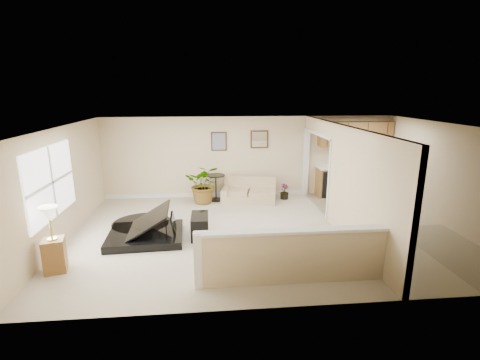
{
  "coord_description": "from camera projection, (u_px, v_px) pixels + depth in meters",
  "views": [
    {
      "loc": [
        -1.29,
        -7.63,
        3.25
      ],
      "look_at": [
        -0.54,
        0.4,
        1.18
      ],
      "focal_mm": 26.0,
      "sensor_mm": 36.0,
      "label": 1
    }
  ],
  "objects": [
    {
      "name": "floor",
      "position": [
        264.0,
        231.0,
        8.28
      ],
      "size": [
        9.0,
        9.0,
        0.0
      ],
      "primitive_type": "plane",
      "color": "#B5A88D",
      "rests_on": "ground"
    },
    {
      "name": "back_wall",
      "position": [
        249.0,
        157.0,
        10.87
      ],
      "size": [
        9.0,
        0.04,
        2.5
      ],
      "primitive_type": "cube",
      "color": "tan",
      "rests_on": "floor"
    },
    {
      "name": "front_wall",
      "position": [
        298.0,
        232.0,
        5.08
      ],
      "size": [
        9.0,
        0.04,
        2.5
      ],
      "primitive_type": "cube",
      "color": "tan",
      "rests_on": "floor"
    },
    {
      "name": "left_wall",
      "position": [
        61.0,
        185.0,
        7.57
      ],
      "size": [
        0.04,
        6.0,
        2.5
      ],
      "primitive_type": "cube",
      "color": "tan",
      "rests_on": "floor"
    },
    {
      "name": "right_wall",
      "position": [
        449.0,
        176.0,
        8.38
      ],
      "size": [
        0.04,
        6.0,
        2.5
      ],
      "primitive_type": "cube",
      "color": "tan",
      "rests_on": "floor"
    },
    {
      "name": "ceiling",
      "position": [
        266.0,
        126.0,
        7.66
      ],
      "size": [
        9.0,
        6.0,
        0.04
      ],
      "primitive_type": "cube",
      "color": "silver",
      "rests_on": "back_wall"
    },
    {
      "name": "kitchen_vinyl",
      "position": [
        390.0,
        226.0,
        8.57
      ],
      "size": [
        2.7,
        6.0,
        0.01
      ],
      "primitive_type": "cube",
      "color": "tan",
      "rests_on": "floor"
    },
    {
      "name": "interior_partition",
      "position": [
        337.0,
        178.0,
        8.39
      ],
      "size": [
        0.18,
        5.99,
        2.5
      ],
      "color": "tan",
      "rests_on": "floor"
    },
    {
      "name": "pony_half_wall",
      "position": [
        291.0,
        255.0,
        5.94
      ],
      "size": [
        3.42,
        0.22,
        1.0
      ],
      "color": "tan",
      "rests_on": "floor"
    },
    {
      "name": "left_window",
      "position": [
        51.0,
        182.0,
        7.04
      ],
      "size": [
        0.05,
        2.15,
        1.45
      ],
      "primitive_type": "cube",
      "color": "white",
      "rests_on": "left_wall"
    },
    {
      "name": "wall_art_left",
      "position": [
        219.0,
        141.0,
        10.63
      ],
      "size": [
        0.48,
        0.04,
        0.58
      ],
      "color": "#392614",
      "rests_on": "back_wall"
    },
    {
      "name": "wall_mirror",
      "position": [
        259.0,
        139.0,
        10.73
      ],
      "size": [
        0.55,
        0.04,
        0.55
      ],
      "color": "#392614",
      "rests_on": "back_wall"
    },
    {
      "name": "kitchen_cabinets",
      "position": [
        350.0,
        168.0,
        10.99
      ],
      "size": [
        2.36,
        0.65,
        2.33
      ],
      "color": "brown",
      "rests_on": "floor"
    },
    {
      "name": "piano",
      "position": [
        144.0,
        210.0,
        7.84
      ],
      "size": [
        1.98,
        2.06,
        1.55
      ],
      "rotation": [
        0.0,
        0.0,
        0.05
      ],
      "color": "black",
      "rests_on": "floor"
    },
    {
      "name": "piano_bench",
      "position": [
        200.0,
        226.0,
        7.93
      ],
      "size": [
        0.39,
        0.77,
        0.51
      ],
      "primitive_type": "cube",
      "rotation": [
        0.0,
        0.0,
        -0.0
      ],
      "color": "black",
      "rests_on": "floor"
    },
    {
      "name": "loveseat",
      "position": [
        249.0,
        189.0,
        10.56
      ],
      "size": [
        1.79,
        1.23,
        0.92
      ],
      "rotation": [
        0.0,
        0.0,
        -0.21
      ],
      "color": "tan",
      "rests_on": "floor"
    },
    {
      "name": "accent_table",
      "position": [
        216.0,
        184.0,
        10.51
      ],
      "size": [
        0.55,
        0.55,
        0.8
      ],
      "color": "black",
      "rests_on": "floor"
    },
    {
      "name": "palm_plant",
      "position": [
        205.0,
        184.0,
        10.26
      ],
      "size": [
        1.17,
        1.06,
        1.17
      ],
      "color": "black",
      "rests_on": "floor"
    },
    {
      "name": "small_plant",
      "position": [
        284.0,
        193.0,
        10.73
      ],
      "size": [
        0.35,
        0.35,
        0.47
      ],
      "color": "black",
      "rests_on": "floor"
    },
    {
      "name": "lamp_stand",
      "position": [
        53.0,
        244.0,
        6.33
      ],
      "size": [
        0.45,
        0.45,
        1.26
      ],
      "color": "brown",
      "rests_on": "floor"
    }
  ]
}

